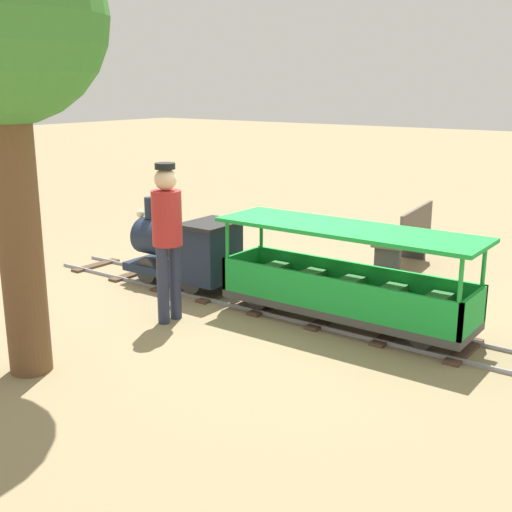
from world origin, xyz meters
The scene contains 7 objects.
ground_plane centered at (0.00, 0.00, 0.00)m, with size 60.00×60.00×0.00m, color #8C7A56.
track centered at (0.00, -0.19, 0.02)m, with size 0.72×6.40×0.04m.
locomotive centered at (0.00, 1.02, 0.48)m, with size 0.68×1.45×1.00m.
passenger_car centered at (0.00, -1.09, 0.42)m, with size 0.78×2.70×0.97m.
conductor_person centered at (-0.94, 0.42, 0.96)m, with size 0.30×0.30×1.62m.
park_bench centered at (2.35, -0.71, 0.42)m, with size 1.34×0.54×0.82m.
oak_tree_near centered at (-2.53, 0.54, 2.75)m, with size 1.63×1.63×3.67m.
Camera 1 is at (-5.60, -4.05, 2.36)m, focal length 46.21 mm.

